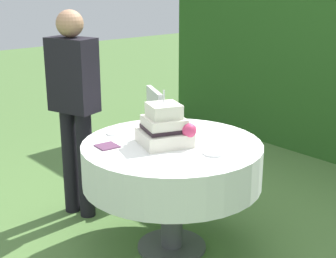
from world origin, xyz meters
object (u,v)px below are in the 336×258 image
(cake_table, at_px, (172,164))
(standing_person, at_px, (74,101))
(serving_plate_left, at_px, (214,153))
(serving_plate_near, at_px, (114,133))
(garden_chair, at_px, (144,130))
(wedding_cake, at_px, (165,128))
(napkin_stack, at_px, (107,146))
(serving_plate_far, at_px, (198,124))

(cake_table, height_order, standing_person, standing_person)
(serving_plate_left, bearing_deg, serving_plate_near, -161.91)
(garden_chair, distance_m, standing_person, 0.81)
(wedding_cake, height_order, garden_chair, wedding_cake)
(wedding_cake, bearing_deg, serving_plate_left, 17.29)
(wedding_cake, bearing_deg, cake_table, 68.54)
(wedding_cake, height_order, serving_plate_near, wedding_cake)
(cake_table, distance_m, napkin_stack, 0.45)
(cake_table, relative_size, serving_plate_far, 9.65)
(serving_plate_near, height_order, standing_person, standing_person)
(wedding_cake, distance_m, serving_plate_near, 0.43)
(napkin_stack, height_order, garden_chair, garden_chair)
(standing_person, bearing_deg, serving_plate_far, 42.21)
(garden_chair, bearing_deg, napkin_stack, -49.65)
(napkin_stack, xyz_separation_m, garden_chair, (-0.74, 0.87, -0.24))
(serving_plate_near, distance_m, standing_person, 0.50)
(serving_plate_near, height_order, napkin_stack, serving_plate_near)
(wedding_cake, bearing_deg, serving_plate_near, -161.23)
(serving_plate_left, bearing_deg, cake_table, -169.20)
(wedding_cake, relative_size, serving_plate_far, 3.23)
(wedding_cake, bearing_deg, standing_person, -169.43)
(cake_table, height_order, serving_plate_far, serving_plate_far)
(napkin_stack, bearing_deg, serving_plate_near, 135.94)
(cake_table, distance_m, standing_person, 0.96)
(serving_plate_far, bearing_deg, standing_person, -137.79)
(wedding_cake, relative_size, serving_plate_near, 3.85)
(serving_plate_far, height_order, garden_chair, garden_chair)
(cake_table, bearing_deg, garden_chair, 152.24)
(serving_plate_far, height_order, standing_person, standing_person)
(serving_plate_far, relative_size, serving_plate_left, 0.89)
(cake_table, relative_size, standing_person, 0.75)
(garden_chair, bearing_deg, serving_plate_left, -19.04)
(wedding_cake, bearing_deg, napkin_stack, -122.28)
(cake_table, height_order, garden_chair, garden_chair)
(serving_plate_far, xyz_separation_m, standing_person, (-0.69, -0.63, 0.15))
(napkin_stack, relative_size, standing_person, 0.08)
(serving_plate_far, relative_size, napkin_stack, 0.95)
(cake_table, bearing_deg, serving_plate_near, -156.56)
(garden_chair, bearing_deg, wedding_cake, -30.26)
(cake_table, height_order, serving_plate_left, serving_plate_left)
(serving_plate_near, xyz_separation_m, napkin_stack, (0.19, -0.19, -0.00))
(serving_plate_left, distance_m, standing_person, 1.25)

